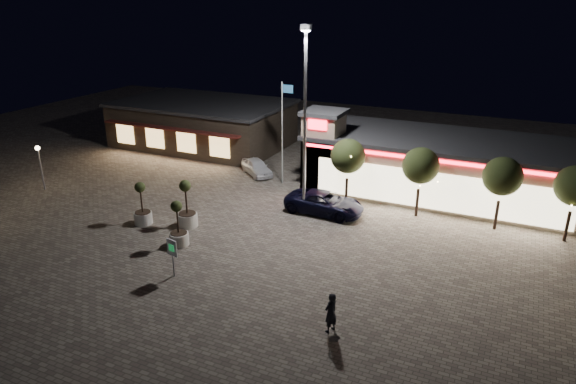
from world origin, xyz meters
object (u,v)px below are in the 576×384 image
at_px(valet_sign, 172,251).
at_px(pickup_truck, 324,203).
at_px(pedestrian, 331,313).
at_px(planter_left, 143,211).
at_px(white_sedan, 257,167).
at_px(planter_mid, 179,231).

bearing_deg(valet_sign, pickup_truck, 69.60).
bearing_deg(pickup_truck, pedestrian, -155.32).
xyz_separation_m(pedestrian, planter_left, (-15.14, 5.65, -0.07)).
relative_size(white_sedan, valet_sign, 1.80).
bearing_deg(white_sedan, pedestrian, -103.90).
relative_size(pickup_truck, planter_mid, 1.90).
distance_m(pickup_truck, pedestrian, 13.24).
height_order(white_sedan, planter_mid, planter_mid).
height_order(white_sedan, valet_sign, valet_sign).
height_order(planter_left, planter_mid, planter_left).
bearing_deg(valet_sign, planter_left, 141.69).
bearing_deg(pedestrian, planter_mid, -86.24).
relative_size(planter_mid, valet_sign, 1.32).
bearing_deg(white_sedan, pickup_truck, -83.62).
distance_m(pickup_truck, planter_mid, 10.19).
distance_m(pedestrian, valet_sign, 9.29).
xyz_separation_m(pickup_truck, planter_left, (-10.11, -6.60, 0.14)).
height_order(pedestrian, valet_sign, valet_sign).
xyz_separation_m(pedestrian, valet_sign, (-9.22, 0.97, 0.55)).
bearing_deg(planter_left, planter_mid, -21.14).
height_order(planter_mid, valet_sign, planter_mid).
relative_size(white_sedan, planter_left, 1.35).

